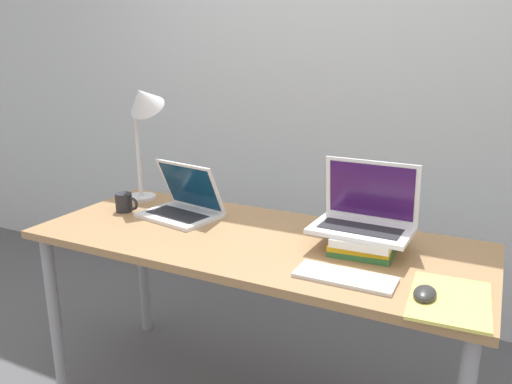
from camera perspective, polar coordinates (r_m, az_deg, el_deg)
name	(u,v)px	position (r m, az deg, el deg)	size (l,w,h in m)	color
wall_back	(343,69)	(2.74, 9.91, 13.70)	(8.00, 0.05, 2.70)	silver
desk	(254,257)	(1.93, -0.21, -7.41)	(1.71, 0.70, 0.76)	#9E754C
laptop_left	(183,205)	(2.15, -8.34, -1.53)	(0.36, 0.29, 0.23)	silver
book_stack	(365,241)	(1.81, 12.33, -5.44)	(0.23, 0.28, 0.07)	#33753D
laptop_on_books	(365,216)	(1.81, 12.30, -2.72)	(0.35, 0.24, 0.24)	silver
wireless_keyboard	(345,277)	(1.59, 10.13, -9.54)	(0.31, 0.12, 0.01)	silver
mouse	(425,294)	(1.52, 18.75, -10.97)	(0.06, 0.10, 0.04)	#2D2D2D
notepad	(450,300)	(1.54, 21.26, -11.45)	(0.23, 0.32, 0.01)	#EFE066
mug	(125,202)	(2.26, -14.79, -1.17)	(0.11, 0.07, 0.08)	#232328
desk_lamp	(143,112)	(2.30, -12.84, 8.88)	(0.23, 0.20, 0.57)	silver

